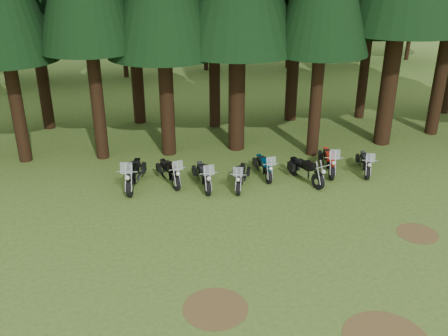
# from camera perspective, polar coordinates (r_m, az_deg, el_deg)

# --- Properties ---
(ground) EXTENTS (120.00, 120.00, 0.00)m
(ground) POSITION_cam_1_polar(r_m,az_deg,el_deg) (16.30, 8.33, -9.89)
(ground) COLOR #39571E
(ground) RESTS_ON ground
(decid_2) EXTENTS (6.72, 6.53, 8.40)m
(decid_2) POSITION_cam_1_polar(r_m,az_deg,el_deg) (38.11, -20.22, 16.47)
(decid_2) COLOR black
(decid_2) RESTS_ON ground
(decid_3) EXTENTS (6.12, 5.95, 7.65)m
(decid_3) POSITION_cam_1_polar(r_m,az_deg,el_deg) (38.09, -11.20, 16.76)
(decid_3) COLOR black
(decid_3) RESTS_ON ground
(decid_4) EXTENTS (5.93, 5.76, 7.41)m
(decid_4) POSITION_cam_1_polar(r_m,az_deg,el_deg) (39.81, -1.71, 17.26)
(decid_4) COLOR black
(decid_4) RESTS_ON ground
(dirt_patch_0) EXTENTS (1.80, 1.80, 0.01)m
(dirt_patch_0) POSITION_cam_1_polar(r_m,az_deg,el_deg) (14.10, -1.00, -15.73)
(dirt_patch_0) COLOR #4C3D1E
(dirt_patch_0) RESTS_ON ground
(dirt_patch_1) EXTENTS (1.40, 1.40, 0.01)m
(dirt_patch_1) POSITION_cam_1_polar(r_m,az_deg,el_deg) (18.50, 21.23, -6.98)
(dirt_patch_1) COLOR #4C3D1E
(dirt_patch_1) RESTS_ON ground
(motorcycle_0) EXTENTS (0.83, 2.52, 1.59)m
(motorcycle_0) POSITION_cam_1_polar(r_m,az_deg,el_deg) (20.57, -10.28, -0.80)
(motorcycle_0) COLOR black
(motorcycle_0) RESTS_ON ground
(motorcycle_1) EXTENTS (0.82, 2.20, 1.39)m
(motorcycle_1) POSITION_cam_1_polar(r_m,az_deg,el_deg) (20.73, -6.24, -0.54)
(motorcycle_1) COLOR black
(motorcycle_1) RESTS_ON ground
(motorcycle_2) EXTENTS (0.45, 2.25, 1.42)m
(motorcycle_2) POSITION_cam_1_polar(r_m,az_deg,el_deg) (20.27, -2.35, -0.97)
(motorcycle_2) COLOR black
(motorcycle_2) RESTS_ON ground
(motorcycle_3) EXTENTS (0.94, 2.05, 1.32)m
(motorcycle_3) POSITION_cam_1_polar(r_m,az_deg,el_deg) (20.27, 1.93, -1.07)
(motorcycle_3) COLOR black
(motorcycle_3) RESTS_ON ground
(motorcycle_4) EXTENTS (0.39, 2.06, 1.30)m
(motorcycle_4) POSITION_cam_1_polar(r_m,az_deg,el_deg) (21.27, 4.58, 0.10)
(motorcycle_4) COLOR black
(motorcycle_4) RESTS_ON ground
(motorcycle_5) EXTENTS (0.86, 2.21, 0.93)m
(motorcycle_5) POSITION_cam_1_polar(r_m,az_deg,el_deg) (20.99, 9.32, -0.37)
(motorcycle_5) COLOR black
(motorcycle_5) RESTS_ON ground
(motorcycle_6) EXTENTS (0.79, 2.35, 1.48)m
(motorcycle_6) POSITION_cam_1_polar(r_m,az_deg,el_deg) (22.09, 11.88, 0.74)
(motorcycle_6) COLOR black
(motorcycle_6) RESTS_ON ground
(motorcycle_7) EXTENTS (0.82, 2.02, 1.28)m
(motorcycle_7) POSITION_cam_1_polar(r_m,az_deg,el_deg) (22.42, 15.81, 0.50)
(motorcycle_7) COLOR black
(motorcycle_7) RESTS_ON ground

